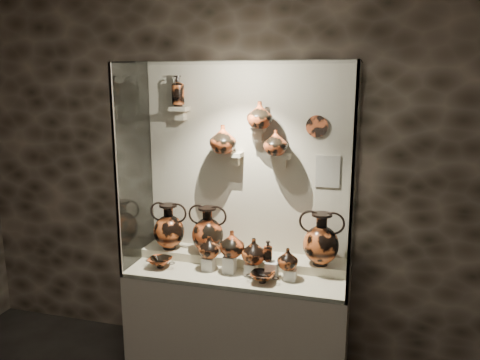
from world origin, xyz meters
name	(u,v)px	position (x,y,z in m)	size (l,w,h in m)	color
wall_back	(248,166)	(0.00, 2.50, 1.60)	(5.00, 0.02, 3.20)	#2C241B
plinth	(238,321)	(0.00, 2.18, 0.40)	(1.70, 0.60, 0.80)	#C0B49A
front_tier	(238,272)	(0.00, 2.18, 0.82)	(1.68, 0.58, 0.03)	#C1B596
rear_tier	(244,260)	(0.00, 2.35, 0.85)	(1.70, 0.25, 0.10)	#C1B596
back_panel	(248,166)	(0.00, 2.50, 1.60)	(1.70, 0.03, 1.60)	#C0B49A
glass_front	(226,181)	(0.00, 1.88, 1.60)	(1.70, 0.01, 1.60)	white
glass_left	(134,167)	(-0.85, 2.18, 1.60)	(0.01, 0.60, 1.60)	white
glass_right	(355,180)	(0.85, 2.18, 1.60)	(0.01, 0.60, 1.60)	white
glass_top	(237,62)	(0.00, 2.18, 2.40)	(1.70, 0.60, 0.01)	white
frame_post_left	(116,175)	(-0.84, 1.89, 1.60)	(0.02, 0.02, 1.60)	gray
frame_post_right	(352,189)	(0.84, 1.89, 1.60)	(0.02, 0.02, 1.60)	gray
pedestal_a	(209,264)	(-0.22, 2.13, 0.88)	(0.09, 0.09, 0.10)	beige
pedestal_b	(230,264)	(-0.05, 2.13, 0.90)	(0.09, 0.09, 0.13)	beige
pedestal_c	(251,269)	(0.12, 2.13, 0.88)	(0.09, 0.09, 0.09)	beige
pedestal_d	(272,270)	(0.28, 2.13, 0.89)	(0.09, 0.09, 0.12)	beige
pedestal_e	(290,274)	(0.42, 2.13, 0.87)	(0.09, 0.09, 0.08)	beige
bracket_ul	(180,109)	(-0.55, 2.42, 2.05)	(0.14, 0.12, 0.04)	#C0B49A
bracket_ca	(234,154)	(-0.10, 2.42, 1.70)	(0.14, 0.12, 0.04)	#C0B49A
bracket_cb	(259,130)	(0.10, 2.42, 1.90)	(0.10, 0.12, 0.04)	#C0B49A
bracket_cc	(281,156)	(0.28, 2.42, 1.70)	(0.14, 0.12, 0.04)	#C0B49A
amphora_left	(169,226)	(-0.63, 2.32, 1.09)	(0.31, 0.31, 0.38)	#B14E22
amphora_mid	(208,230)	(-0.29, 2.32, 1.09)	(0.31, 0.31, 0.38)	#A5411D
amphora_right	(321,239)	(0.62, 2.31, 1.10)	(0.33, 0.33, 0.41)	#B14E22
jug_a	(209,246)	(-0.22, 2.15, 1.02)	(0.17, 0.17, 0.17)	#B14E22
jug_b	(232,243)	(-0.03, 2.15, 1.06)	(0.19, 0.19, 0.20)	#A5411D
jug_c	(254,251)	(0.14, 2.15, 1.02)	(0.19, 0.19, 0.20)	#B14E22
jug_e	(288,259)	(0.40, 2.13, 0.99)	(0.15, 0.15, 0.16)	#B14E22
lekythos_small	(268,250)	(0.25, 2.14, 1.04)	(0.08, 0.08, 0.18)	#A5411D
kylix_left	(160,262)	(-0.60, 2.08, 0.88)	(0.23, 0.20, 0.09)	#A5411D
kylix_right	(263,276)	(0.23, 2.02, 0.88)	(0.23, 0.19, 0.09)	#B14E22
lekythos_tall	(178,89)	(-0.56, 2.42, 2.20)	(0.11, 0.11, 0.27)	#B14E22
ovoid_vase_a	(223,139)	(-0.17, 2.37, 1.83)	(0.21, 0.21, 0.22)	#A5411D
ovoid_vase_b	(260,115)	(0.12, 2.37, 2.02)	(0.19, 0.19, 0.20)	#A5411D
ovoid_vase_c	(275,142)	(0.24, 2.38, 1.81)	(0.18, 0.18, 0.19)	#A5411D
wall_plate	(317,126)	(0.54, 2.47, 1.93)	(0.17, 0.17, 0.02)	#BE4E25
info_placard	(328,171)	(0.63, 2.47, 1.59)	(0.19, 0.01, 0.25)	beige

